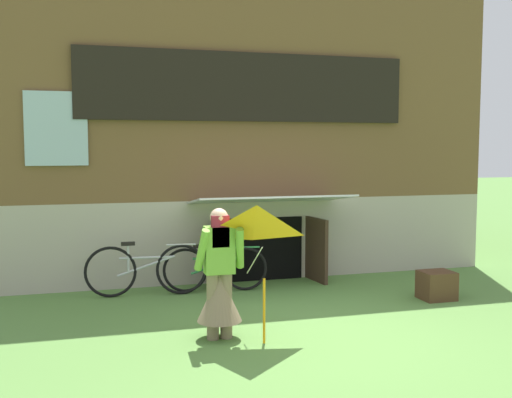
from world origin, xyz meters
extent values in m
plane|color=#56843D|center=(0.00, 0.00, 0.00)|extent=(60.00, 60.00, 0.00)
cube|color=#ADA393|center=(0.00, 5.66, 0.68)|extent=(8.79, 5.33, 1.35)
cube|color=brown|center=(0.00, 5.66, 3.25)|extent=(8.79, 5.33, 3.79)
cube|color=black|center=(0.00, 2.96, 3.18)|extent=(5.40, 0.08, 1.10)
cube|color=#9EB7C6|center=(0.00, 2.98, 3.18)|extent=(5.24, 0.04, 0.98)
cube|color=#9EB7C6|center=(-2.94, 2.97, 2.49)|extent=(0.90, 0.06, 1.10)
cube|color=black|center=(0.25, 2.98, 0.53)|extent=(1.40, 0.03, 1.05)
cube|color=#3D2B1E|center=(-0.60, 2.70, 0.53)|extent=(0.18, 0.70, 1.05)
cube|color=#3D2B1E|center=(1.10, 2.70, 0.53)|extent=(0.16, 0.70, 1.05)
cube|color=#B2B2B7|center=(0.25, 2.45, 1.40)|extent=(2.48, 1.09, 0.18)
cylinder|color=#7F6B51|center=(-1.15, 0.20, 0.39)|extent=(0.14, 0.14, 0.77)
cylinder|color=#7F6B51|center=(-0.99, 0.20, 0.39)|extent=(0.14, 0.14, 0.77)
cone|color=#7F6B51|center=(-1.07, 0.20, 0.50)|extent=(0.52, 0.52, 0.58)
cube|color=#72AD38|center=(-1.07, 0.20, 1.04)|extent=(0.34, 0.20, 0.55)
cylinder|color=#72AD38|center=(-1.29, 0.10, 1.07)|extent=(0.16, 0.31, 0.51)
cylinder|color=#72AD38|center=(-0.85, 0.10, 1.07)|extent=(0.16, 0.31, 0.51)
cube|color=maroon|center=(-1.07, 0.14, 1.27)|extent=(0.20, 0.08, 0.36)
sphere|color=#D8AD8E|center=(-1.07, 0.20, 1.42)|extent=(0.21, 0.21, 0.21)
pyramid|color=orange|center=(-0.79, -0.38, 1.21)|extent=(1.00, 0.86, 0.49)
cylinder|color=beige|center=(-0.72, -0.05, 0.94)|extent=(0.01, 0.63, 0.42)
cylinder|color=orange|center=(-0.62, -0.10, 0.37)|extent=(0.03, 0.03, 0.75)
torus|color=black|center=(-0.19, 2.38, 0.34)|extent=(0.68, 0.14, 0.68)
torus|color=black|center=(-1.10, 2.51, 0.34)|extent=(0.68, 0.14, 0.68)
cylinder|color=#287A3D|center=(-0.65, 2.44, 0.52)|extent=(0.69, 0.13, 0.04)
cylinder|color=#287A3D|center=(-0.65, 2.44, 0.40)|extent=(0.76, 0.14, 0.28)
cylinder|color=#287A3D|center=(-0.88, 2.47, 0.52)|extent=(0.04, 0.04, 0.38)
cube|color=black|center=(-0.88, 2.47, 0.71)|extent=(0.20, 0.08, 0.05)
cylinder|color=#287A3D|center=(-0.19, 2.38, 0.68)|extent=(0.44, 0.09, 0.03)
torus|color=black|center=(-1.18, 2.40, 0.38)|extent=(0.76, 0.12, 0.76)
torus|color=black|center=(-2.22, 2.50, 0.38)|extent=(0.76, 0.12, 0.76)
cylinder|color=#ADAFB5|center=(-1.70, 2.45, 0.58)|extent=(0.78, 0.11, 0.04)
cylinder|color=#ADAFB5|center=(-1.70, 2.45, 0.45)|extent=(0.85, 0.12, 0.31)
cylinder|color=#ADAFB5|center=(-1.96, 2.47, 0.58)|extent=(0.04, 0.04, 0.43)
cube|color=black|center=(-1.96, 2.47, 0.79)|extent=(0.20, 0.08, 0.05)
cylinder|color=#ADAFB5|center=(-1.18, 2.40, 0.76)|extent=(0.44, 0.07, 0.03)
cube|color=#4C331E|center=(2.36, 1.09, 0.21)|extent=(0.47, 0.40, 0.41)
camera|label=1|loc=(-2.52, -6.46, 2.23)|focal=42.10mm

